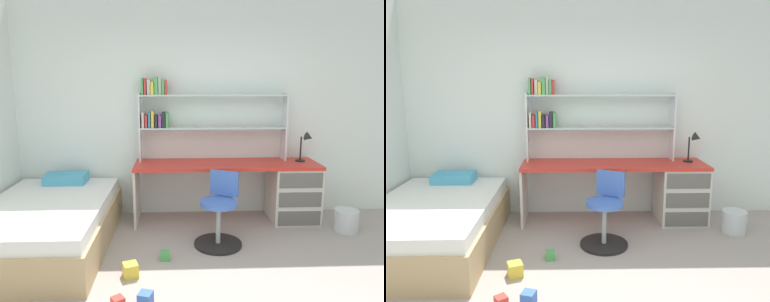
# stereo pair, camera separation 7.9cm
# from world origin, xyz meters

# --- Properties ---
(room_shell) EXTENTS (5.59, 5.65, 2.77)m
(room_shell) POSITION_xyz_m (-1.17, 1.17, 1.38)
(room_shell) COLOR silver
(room_shell) RESTS_ON ground_plane
(desk) EXTENTS (2.29, 0.60, 0.75)m
(desk) POSITION_xyz_m (1.01, 2.00, 0.43)
(desk) COLOR red
(desk) RESTS_ON ground_plane
(bookshelf_hutch) EXTENTS (1.87, 0.22, 1.06)m
(bookshelf_hutch) POSITION_xyz_m (-0.08, 2.18, 1.39)
(bookshelf_hutch) COLOR silver
(bookshelf_hutch) RESTS_ON desk
(desk_lamp) EXTENTS (0.20, 0.16, 0.38)m
(desk_lamp) POSITION_xyz_m (1.40, 2.04, 1.01)
(desk_lamp) COLOR black
(desk_lamp) RESTS_ON desk
(swivel_chair) EXTENTS (0.52, 0.52, 0.79)m
(swivel_chair) POSITION_xyz_m (0.21, 1.30, 0.31)
(swivel_chair) COLOR black
(swivel_chair) RESTS_ON ground_plane
(bed_platform) EXTENTS (1.29, 1.99, 0.63)m
(bed_platform) POSITION_xyz_m (-1.63, 1.32, 0.25)
(bed_platform) COLOR tan
(bed_platform) RESTS_ON ground_plane
(waste_bin) EXTENTS (0.28, 0.28, 0.26)m
(waste_bin) POSITION_xyz_m (1.77, 1.60, 0.13)
(waste_bin) COLOR silver
(waste_bin) RESTS_ON ground_plane
(toy_block_yellow_0) EXTENTS (0.16, 0.16, 0.13)m
(toy_block_yellow_0) POSITION_xyz_m (-0.68, 0.66, 0.06)
(toy_block_yellow_0) COLOR gold
(toy_block_yellow_0) RESTS_ON ground_plane
(toy_block_green_1) EXTENTS (0.10, 0.10, 0.09)m
(toy_block_green_1) POSITION_xyz_m (-0.37, 0.97, 0.05)
(toy_block_green_1) COLOR #479E51
(toy_block_green_1) RESTS_ON ground_plane
(toy_block_natural_2) EXTENTS (0.09, 0.09, 0.08)m
(toy_block_natural_2) POSITION_xyz_m (-0.71, 0.77, 0.04)
(toy_block_natural_2) COLOR tan
(toy_block_natural_2) RESTS_ON ground_plane
(toy_block_blue_3) EXTENTS (0.13, 0.13, 0.11)m
(toy_block_blue_3) POSITION_xyz_m (-0.50, 0.23, 0.05)
(toy_block_blue_3) COLOR #3860B7
(toy_block_blue_3) RESTS_ON ground_plane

